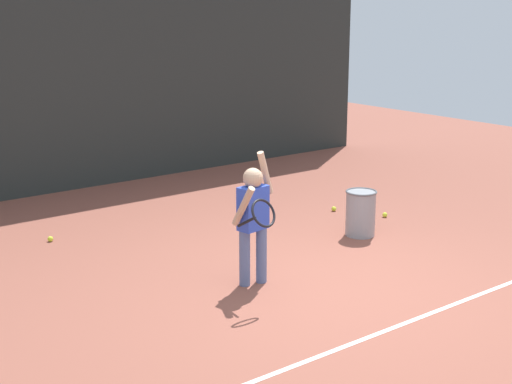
# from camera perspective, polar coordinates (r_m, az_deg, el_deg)

# --- Properties ---
(ground_plane) EXTENTS (20.00, 20.00, 0.00)m
(ground_plane) POSITION_cam_1_polar(r_m,az_deg,el_deg) (7.48, 5.88, -7.32)
(ground_plane) COLOR brown
(court_line_baseline) EXTENTS (9.00, 0.05, 0.00)m
(court_line_baseline) POSITION_cam_1_polar(r_m,az_deg,el_deg) (6.83, 11.96, -9.76)
(court_line_baseline) COLOR white
(court_line_baseline) RESTS_ON ground
(back_fence_windscreen) EXTENTS (10.74, 0.08, 3.95)m
(back_fence_windscreen) POSITION_cam_1_polar(r_m,az_deg,el_deg) (11.42, -12.74, 10.17)
(back_fence_windscreen) COLOR #282D2B
(back_fence_windscreen) RESTS_ON ground
(fence_post_2) EXTENTS (0.09, 0.09, 4.10)m
(fence_post_2) POSITION_cam_1_polar(r_m,az_deg,el_deg) (12.30, -5.40, 11.10)
(fence_post_2) COLOR slate
(fence_post_2) RESTS_ON ground
(fence_post_3) EXTENTS (0.09, 0.09, 4.10)m
(fence_post_3) POSITION_cam_1_polar(r_m,az_deg,el_deg) (14.46, 6.57, 11.57)
(fence_post_3) COLOR slate
(fence_post_3) RESTS_ON ground
(tennis_player) EXTENTS (0.66, 0.64, 1.35)m
(tennis_player) POSITION_cam_1_polar(r_m,az_deg,el_deg) (7.27, -0.20, -1.84)
(tennis_player) COLOR slate
(tennis_player) RESTS_ON ground
(ball_hopper) EXTENTS (0.38, 0.38, 0.56)m
(ball_hopper) POSITION_cam_1_polar(r_m,az_deg,el_deg) (9.04, 8.13, -1.59)
(ball_hopper) COLOR gray
(ball_hopper) RESTS_ON ground
(tennis_ball_0) EXTENTS (0.07, 0.07, 0.07)m
(tennis_ball_0) POSITION_cam_1_polar(r_m,az_deg,el_deg) (9.12, -15.68, -3.53)
(tennis_ball_0) COLOR #CCE033
(tennis_ball_0) RESTS_ON ground
(tennis_ball_1) EXTENTS (0.07, 0.07, 0.07)m
(tennis_ball_1) POSITION_cam_1_polar(r_m,az_deg,el_deg) (10.09, 6.07, -1.31)
(tennis_ball_1) COLOR #CCE033
(tennis_ball_1) RESTS_ON ground
(tennis_ball_3) EXTENTS (0.07, 0.07, 0.07)m
(tennis_ball_3) POSITION_cam_1_polar(r_m,az_deg,el_deg) (9.91, 9.98, -1.76)
(tennis_ball_3) COLOR #CCE033
(tennis_ball_3) RESTS_ON ground
(tennis_ball_4) EXTENTS (0.07, 0.07, 0.07)m
(tennis_ball_4) POSITION_cam_1_polar(r_m,az_deg,el_deg) (8.79, 0.37, -3.64)
(tennis_ball_4) COLOR #CCE033
(tennis_ball_4) RESTS_ON ground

